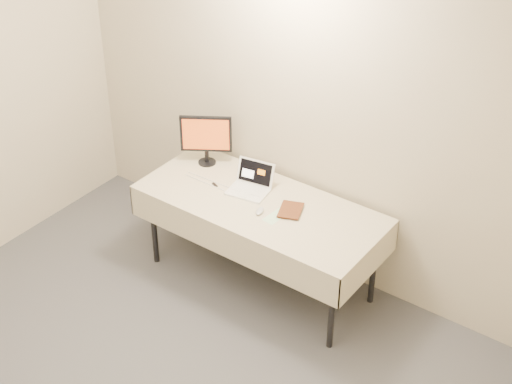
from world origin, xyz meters
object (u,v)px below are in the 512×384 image
Objects in this scene: table at (260,210)px; book at (280,198)px; monitor at (206,136)px; laptop at (251,184)px.

book is (0.17, 0.01, 0.17)m from table.
monitor is at bearing 162.84° from table.
book is at bearing -26.18° from laptop.
book reaches higher than table.
table is at bearing -49.95° from monitor.
laptop is at bearing -44.13° from monitor.
laptop is 0.35m from book.
laptop is 1.56× the size of book.
laptop is 0.55m from monitor.
table is 8.62× the size of book.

